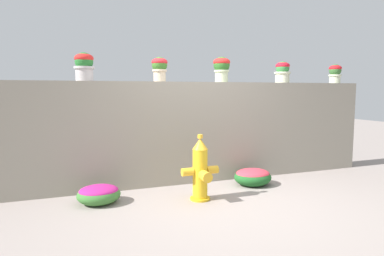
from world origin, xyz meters
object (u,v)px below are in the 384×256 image
object	(u,v)px
potted_plant_4	(283,71)
potted_plant_3	(222,67)
fire_hydrant	(200,171)
potted_plant_5	(335,72)
flower_bush_right	(253,176)
potted_plant_1	(84,65)
flower_bush_left	(99,194)
potted_plant_2	(160,67)

from	to	relation	value
potted_plant_4	potted_plant_3	bearing A→B (deg)	-179.03
potted_plant_4	fire_hydrant	size ratio (longest dim) A/B	0.43
potted_plant_5	fire_hydrant	bearing A→B (deg)	-162.59
potted_plant_3	flower_bush_right	size ratio (longest dim) A/B	0.71
potted_plant_1	flower_bush_left	xyz separation A→B (m)	(0.09, -0.66, -1.68)
potted_plant_3	potted_plant_4	bearing A→B (deg)	0.97
potted_plant_2	fire_hydrant	bearing A→B (deg)	-74.85
potted_plant_2	potted_plant_3	world-z (taller)	potted_plant_3
potted_plant_2	potted_plant_4	world-z (taller)	potted_plant_4
potted_plant_1	fire_hydrant	xyz separation A→B (m)	(1.37, -0.99, -1.42)
potted_plant_1	fire_hydrant	size ratio (longest dim) A/B	0.46
fire_hydrant	flower_bush_left	size ratio (longest dim) A/B	1.58
flower_bush_right	potted_plant_2	bearing A→B (deg)	154.88
potted_plant_2	potted_plant_5	size ratio (longest dim) A/B	1.07
flower_bush_left	flower_bush_right	xyz separation A→B (m)	(2.31, 0.06, 0.01)
potted_plant_3	potted_plant_1	bearing A→B (deg)	-179.63
potted_plant_1	potted_plant_3	world-z (taller)	potted_plant_3
potted_plant_2	flower_bush_left	xyz separation A→B (m)	(-1.01, -0.67, -1.68)
flower_bush_left	flower_bush_right	bearing A→B (deg)	1.54
potted_plant_4	fire_hydrant	world-z (taller)	potted_plant_4
potted_plant_4	flower_bush_right	world-z (taller)	potted_plant_4
flower_bush_left	potted_plant_5	bearing A→B (deg)	8.31
potted_plant_1	flower_bush_right	world-z (taller)	potted_plant_1
potted_plant_2	potted_plant_4	size ratio (longest dim) A/B	0.99
potted_plant_3	flower_bush_right	xyz separation A→B (m)	(0.25, -0.62, -1.70)
potted_plant_2	fire_hydrant	xyz separation A→B (m)	(0.27, -1.00, -1.41)
fire_hydrant	flower_bush_right	distance (m)	1.13
flower_bush_left	flower_bush_right	world-z (taller)	flower_bush_right
potted_plant_4	potted_plant_5	distance (m)	1.11
potted_plant_1	potted_plant_4	distance (m)	3.34
potted_plant_4	fire_hydrant	xyz separation A→B (m)	(-1.97, -1.03, -1.40)
potted_plant_1	potted_plant_4	world-z (taller)	potted_plant_1
potted_plant_2	fire_hydrant	size ratio (longest dim) A/B	0.43
potted_plant_1	potted_plant_2	bearing A→B (deg)	0.32
potted_plant_5	flower_bush_left	xyz separation A→B (m)	(-4.36, -0.64, -1.66)
potted_plant_5	potted_plant_2	bearing A→B (deg)	179.41
potted_plant_1	potted_plant_5	xyz separation A→B (m)	(4.45, -0.03, -0.03)
flower_bush_left	potted_plant_2	bearing A→B (deg)	33.60
potted_plant_1	flower_bush_left	size ratio (longest dim) A/B	0.72
potted_plant_2	potted_plant_3	distance (m)	1.05
flower_bush_left	flower_bush_right	size ratio (longest dim) A/B	0.95
potted_plant_1	flower_bush_right	bearing A→B (deg)	-14.12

